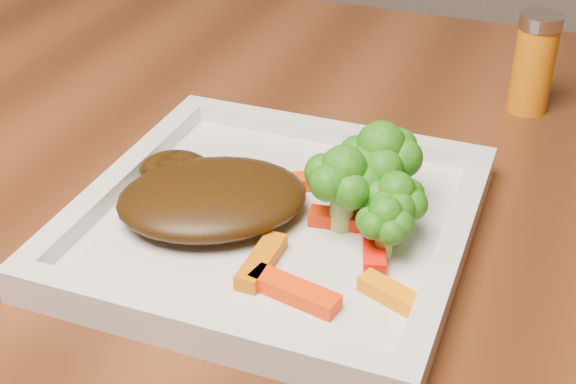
% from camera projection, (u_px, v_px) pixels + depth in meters
% --- Properties ---
extents(plate, '(0.27, 0.27, 0.01)m').
position_uv_depth(plate, '(275.00, 226.00, 0.58)').
color(plate, silver).
rests_on(plate, dining_table).
extents(steak, '(0.17, 0.16, 0.03)m').
position_uv_depth(steak, '(212.00, 198.00, 0.57)').
color(steak, '#3A2308').
rests_on(steak, plate).
extents(broccoli_0, '(0.07, 0.07, 0.07)m').
position_uv_depth(broccoli_0, '(379.00, 168.00, 0.56)').
color(broccoli_0, '#356510').
rests_on(broccoli_0, plate).
extents(broccoli_1, '(0.05, 0.05, 0.06)m').
position_uv_depth(broccoli_1, '(396.00, 200.00, 0.53)').
color(broccoli_1, '#1C6911').
rests_on(broccoli_1, plate).
extents(broccoli_2, '(0.06, 0.06, 0.06)m').
position_uv_depth(broccoli_2, '(385.00, 219.00, 0.52)').
color(broccoli_2, '#136410').
rests_on(broccoli_2, plate).
extents(broccoli_3, '(0.06, 0.06, 0.06)m').
position_uv_depth(broccoli_3, '(343.00, 190.00, 0.55)').
color(broccoli_3, '#307814').
rests_on(broccoli_3, plate).
extents(carrot_0, '(0.06, 0.03, 0.01)m').
position_uv_depth(carrot_0, '(294.00, 291.00, 0.50)').
color(carrot_0, '#FF3504').
rests_on(carrot_0, plate).
extents(carrot_1, '(0.05, 0.03, 0.01)m').
position_uv_depth(carrot_1, '(396.00, 296.00, 0.49)').
color(carrot_1, orange).
rests_on(carrot_1, plate).
extents(carrot_2, '(0.02, 0.06, 0.01)m').
position_uv_depth(carrot_2, '(261.00, 261.00, 0.52)').
color(carrot_2, '#CE6103').
rests_on(carrot_2, plate).
extents(carrot_4, '(0.06, 0.04, 0.01)m').
position_uv_depth(carrot_4, '(316.00, 181.00, 0.61)').
color(carrot_4, '#E43303').
rests_on(carrot_4, plate).
extents(carrot_5, '(0.03, 0.06, 0.01)m').
position_uv_depth(carrot_5, '(374.00, 246.00, 0.54)').
color(carrot_5, '#FF1304').
rests_on(carrot_5, plate).
extents(carrot_6, '(0.06, 0.02, 0.01)m').
position_uv_depth(carrot_6, '(348.00, 220.00, 0.56)').
color(carrot_6, red).
rests_on(carrot_6, plate).
extents(spice_shaker, '(0.04, 0.04, 0.09)m').
position_uv_depth(spice_shaker, '(534.00, 63.00, 0.72)').
color(spice_shaker, orange).
rests_on(spice_shaker, dining_table).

